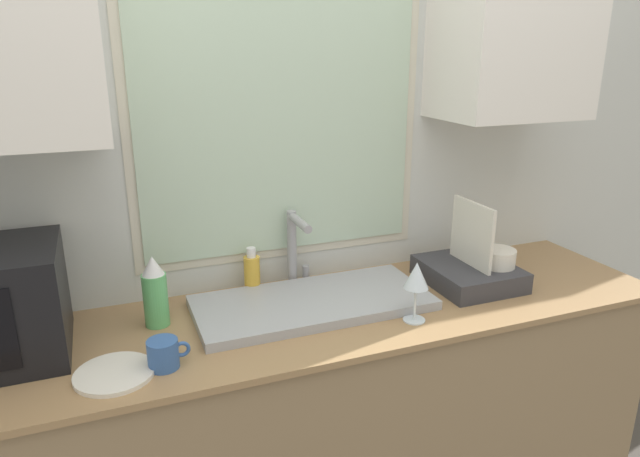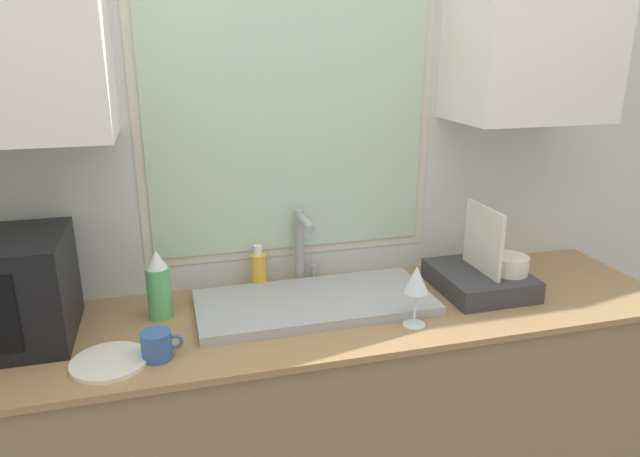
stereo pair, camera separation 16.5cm
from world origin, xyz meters
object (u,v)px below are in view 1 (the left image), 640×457
(faucet, at_px, (295,243))
(soap_bottle, at_px, (252,273))
(mug_near_sink, at_px, (164,354))
(wine_glass, at_px, (416,277))
(dish_rack, at_px, (472,269))
(spray_bottle, at_px, (155,292))

(faucet, distance_m, soap_bottle, 0.17)
(mug_near_sink, xyz_separation_m, wine_glass, (0.73, -0.01, 0.10))
(faucet, height_order, wine_glass, faucet)
(dish_rack, bearing_deg, spray_bottle, 175.56)
(spray_bottle, relative_size, soap_bottle, 1.38)
(soap_bottle, relative_size, mug_near_sink, 1.43)
(faucet, height_order, spray_bottle, faucet)
(faucet, distance_m, dish_rack, 0.62)
(dish_rack, xyz_separation_m, spray_bottle, (-1.05, 0.08, 0.05))
(faucet, bearing_deg, wine_glass, -56.39)
(spray_bottle, height_order, mug_near_sink, spray_bottle)
(faucet, distance_m, wine_glass, 0.45)
(spray_bottle, distance_m, soap_bottle, 0.35)
(spray_bottle, relative_size, wine_glass, 1.16)
(spray_bottle, relative_size, mug_near_sink, 1.97)
(dish_rack, height_order, wine_glass, dish_rack)
(spray_bottle, height_order, wine_glass, spray_bottle)
(dish_rack, height_order, mug_near_sink, dish_rack)
(spray_bottle, height_order, soap_bottle, spray_bottle)
(spray_bottle, bearing_deg, dish_rack, -4.44)
(dish_rack, distance_m, mug_near_sink, 1.07)
(dish_rack, height_order, spray_bottle, dish_rack)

